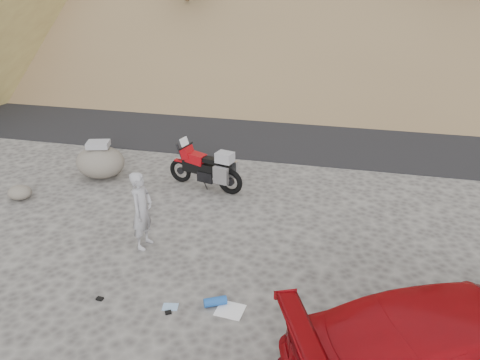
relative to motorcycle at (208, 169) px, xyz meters
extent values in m
plane|color=#474341|center=(-0.19, -3.22, -0.59)|extent=(140.00, 140.00, 0.00)
cube|color=black|center=(-0.19, 5.78, -0.59)|extent=(120.00, 7.00, 0.05)
torus|color=black|center=(-0.90, 0.23, -0.25)|extent=(0.70, 0.29, 0.69)
cylinder|color=black|center=(-0.90, 0.23, -0.25)|extent=(0.22, 0.11, 0.21)
torus|color=black|center=(0.67, -0.17, -0.25)|extent=(0.75, 0.32, 0.73)
cylinder|color=black|center=(0.67, -0.17, -0.25)|extent=(0.24, 0.14, 0.23)
cylinder|color=black|center=(-0.82, 0.21, 0.14)|extent=(0.40, 0.16, 0.85)
cylinder|color=black|center=(-0.68, 0.17, 0.54)|extent=(0.20, 0.64, 0.05)
cube|color=black|center=(-0.14, 0.04, -0.02)|extent=(1.28, 0.55, 0.31)
cube|color=black|center=(-0.04, 0.01, -0.23)|extent=(0.53, 0.42, 0.29)
cube|color=#94080D|center=(-0.37, 0.10, 0.24)|extent=(0.61, 0.44, 0.33)
cube|color=#94080D|center=(-0.65, 0.17, 0.37)|extent=(0.39, 0.42, 0.37)
cube|color=silver|center=(-0.72, 0.18, 0.64)|extent=(0.20, 0.33, 0.27)
cube|color=black|center=(0.12, -0.03, 0.27)|extent=(0.62, 0.37, 0.13)
cube|color=black|center=(0.50, -0.13, 0.22)|extent=(0.40, 0.27, 0.10)
cube|color=silver|center=(0.47, -0.40, 0.01)|extent=(0.44, 0.23, 0.47)
cube|color=silver|center=(0.61, 0.13, 0.01)|extent=(0.44, 0.23, 0.47)
cube|color=gray|center=(0.52, -0.13, 0.43)|extent=(0.51, 0.45, 0.27)
cube|color=#94080D|center=(-0.90, 0.23, 0.07)|extent=(0.34, 0.20, 0.04)
cylinder|color=black|center=(-0.03, -0.18, -0.41)|extent=(0.08, 0.22, 0.38)
cylinder|color=silver|center=(0.43, -0.26, -0.17)|extent=(0.49, 0.21, 0.14)
imported|color=gray|center=(-0.51, -3.16, -0.59)|extent=(0.48, 0.68, 1.77)
ellipsoid|color=#5E5A51|center=(-3.29, 0.03, -0.13)|extent=(1.50, 1.30, 0.93)
cube|color=gray|center=(-3.29, 0.03, 0.42)|extent=(0.76, 0.66, 0.18)
ellipsoid|color=#5E5A51|center=(-4.70, -1.79, -0.41)|extent=(0.71, 0.66, 0.37)
cube|color=white|center=(1.87, -4.83, -0.59)|extent=(0.53, 0.48, 0.02)
cylinder|color=#1A4EA0|center=(1.57, -4.75, -0.51)|extent=(0.45, 0.34, 0.17)
cylinder|color=#1A4EA0|center=(3.38, -5.04, -0.50)|extent=(0.07, 0.07, 0.19)
cube|color=black|center=(-0.58, -5.09, -0.58)|extent=(0.13, 0.10, 0.04)
cube|color=black|center=(0.81, -5.16, -0.58)|extent=(0.14, 0.13, 0.04)
cube|color=#87ABD0|center=(0.78, -4.99, -0.59)|extent=(0.32, 0.26, 0.01)
camera|label=1|loc=(3.59, -11.31, 5.07)|focal=35.00mm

